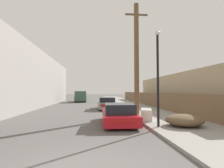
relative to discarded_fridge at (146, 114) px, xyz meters
The scene contains 12 objects.
sidewalk_curb 16.74m from the discarded_fridge, 84.53° to the left, with size 4.20×63.00×0.12m, color gray.
discarded_fridge is the anchor object (origin of this frame).
parked_sports_car_red 1.96m from the discarded_fridge, 160.08° to the right, with size 1.99×4.29×1.20m.
car_parked_mid 8.03m from the discarded_fridge, 104.37° to the left, with size 1.83×4.21×1.26m.
pickup_truck 21.53m from the discarded_fridge, 105.63° to the left, with size 2.39×5.79×1.91m.
utility_pole 4.88m from the discarded_fridge, 89.25° to the left, with size 1.80×0.39×8.78m.
street_lamp 3.37m from the discarded_fridge, 91.14° to the right, with size 0.26×0.26×4.93m.
brush_pile 2.57m from the discarded_fridge, 57.87° to the right, with size 1.94×1.78×0.60m.
wooden_fence 11.23m from the discarded_fridge, 71.59° to the left, with size 0.08×34.90×1.61m, color brown.
building_left_block 18.43m from the discarded_fridge, 134.51° to the left, with size 7.00×26.54×6.55m, color gray.
building_right_house 12.17m from the discarded_fridge, 47.59° to the left, with size 6.00×20.34×3.78m, color tan.
pedestrian 10.90m from the discarded_fridge, 79.70° to the left, with size 0.34×0.34×1.62m.
Camera 1 is at (0.48, -3.98, 1.92)m, focal length 28.00 mm.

